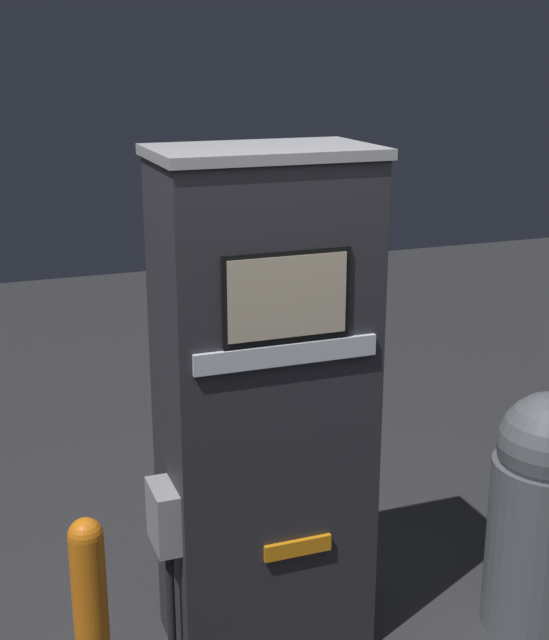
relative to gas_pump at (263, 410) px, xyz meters
The scene contains 3 objects.
gas_pump is the anchor object (origin of this frame).
safety_bollard 1.08m from the gas_pump, 148.63° to the right, with size 0.12×0.12×0.97m.
trash_bin 1.30m from the gas_pump, 16.55° to the right, with size 0.48×0.48×1.09m.
Camera 1 is at (-1.11, -2.88, 2.43)m, focal length 50.00 mm.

